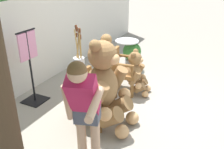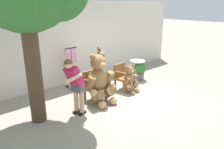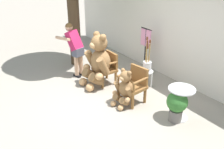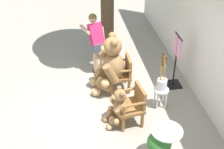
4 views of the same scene
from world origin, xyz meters
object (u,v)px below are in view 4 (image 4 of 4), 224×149
Objects in this scene: round_side_table at (166,141)px; wooden_chair_right at (132,104)px; teddy_bear_small at (118,107)px; brush_bucket at (162,82)px; clothing_display_stand at (176,60)px; teddy_bear_large at (110,64)px; person_visitor at (96,39)px; wooden_chair_left at (121,72)px; potted_plant at (159,145)px; white_stool at (161,93)px.

wooden_chair_right is at bearing -161.44° from round_side_table.
brush_bucket reaches higher than teddy_bear_small.
clothing_display_stand reaches higher than round_side_table.
teddy_bear_large is 0.95× the size of person_visitor.
wooden_chair_left is at bearing 166.63° from teddy_bear_small.
white_stool is at bearing 161.81° from potted_plant.
brush_bucket is at bearing 166.10° from round_side_table.
person_visitor is at bearing -167.67° from potted_plant.
round_side_table reaches higher than white_stool.
wooden_chair_right is 0.29m from teddy_bear_small.
brush_bucket reaches higher than round_side_table.
teddy_bear_small is 2.20m from person_visitor.
clothing_display_stand is at bearing 157.48° from round_side_table.
round_side_table is at bearing 14.58° from person_visitor.
person_visitor reaches higher than brush_bucket.
potted_plant is 2.51m from clothing_display_stand.
white_stool is at bearing -37.13° from clothing_display_stand.
wooden_chair_left is 2.34m from potted_plant.
round_side_table is at bearing -22.52° from clothing_display_stand.
wooden_chair_right reaches higher than potted_plant.
round_side_table is (2.30, 0.37, -0.01)m from wooden_chair_left.
potted_plant is (2.33, 0.24, -0.07)m from wooden_chair_left.
wooden_chair_right is 0.56× the size of person_visitor.
clothing_display_stand is (0.07, 1.30, 0.26)m from wooden_chair_left.
wooden_chair_left is 1.10m from white_stool.
teddy_bear_small reaches higher than potted_plant.
brush_bucket is (-0.41, 0.74, 0.21)m from wooden_chair_right.
clothing_display_stand is at bearing 87.34° from teddy_bear_large.
wooden_chair_left is at bearing 179.97° from wooden_chair_right.
teddy_bear_large is 1.28m from brush_bucket.
wooden_chair_right is 1.16m from round_side_table.
teddy_bear_small is at bearing -67.84° from brush_bucket.
person_visitor reaches higher than clothing_display_stand.
potted_plant is (0.03, -0.13, -0.05)m from round_side_table.
wooden_chair_right is 1.15m from potted_plant.
potted_plant reaches higher than white_stool.
round_side_table is at bearing -13.90° from brush_bucket.
clothing_display_stand is at bearing 60.53° from person_visitor.
brush_bucket is at bearing 51.38° from teddy_bear_large.
white_stool is at bearing 166.00° from round_side_table.
brush_bucket reaches higher than clothing_display_stand.
teddy_bear_large is at bearing -167.88° from potted_plant.
wooden_chair_right is at bearing 92.95° from teddy_bear_small.
clothing_display_stand is at bearing 86.87° from wooden_chair_left.
wooden_chair_left is 0.36m from teddy_bear_large.
wooden_chair_right reaches higher than white_stool.
teddy_bear_large reaches higher than white_stool.
person_visitor reaches higher than teddy_bear_large.
teddy_bear_small is 1.27m from round_side_table.
wooden_chair_left is 1.32m from clothing_display_stand.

